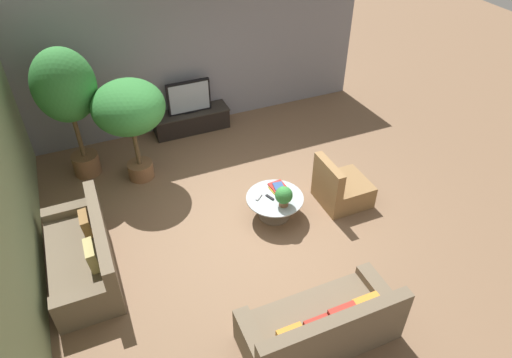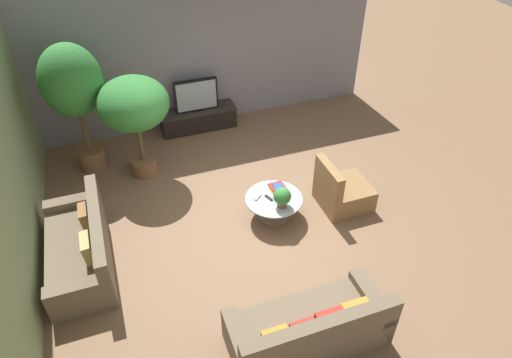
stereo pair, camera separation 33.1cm
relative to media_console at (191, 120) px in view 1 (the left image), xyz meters
name	(u,v)px [view 1 (the left image)]	position (x,y,z in m)	size (l,w,h in m)	color
ground_plane	(252,216)	(0.13, -2.94, -0.22)	(24.00, 24.00, 0.00)	brown
back_wall_stone	(187,55)	(0.13, 0.32, 1.28)	(7.40, 0.12, 3.00)	gray
side_wall_left	(5,188)	(-3.13, -2.74, 1.28)	(0.12, 7.40, 3.00)	gray
media_console	(191,120)	(0.00, 0.00, 0.00)	(1.56, 0.50, 0.43)	black
television	(189,97)	(0.00, 0.00, 0.53)	(0.88, 0.13, 0.67)	black
coffee_table	(275,203)	(0.48, -3.07, 0.05)	(0.92, 0.92, 0.39)	#756656
couch_by_wall	(84,256)	(-2.48, -3.06, 0.06)	(0.84, 1.95, 0.84)	brown
couch_near_entry	(321,327)	(0.03, -5.37, 0.06)	(1.93, 0.84, 0.84)	brown
armchair_wicker	(341,189)	(1.64, -3.18, 0.05)	(0.80, 0.76, 0.86)	olive
potted_palm_tall	(66,91)	(-2.18, -0.67, 1.43)	(1.02, 1.02, 2.38)	brown
potted_palm_corner	(129,110)	(-1.30, -1.18, 1.15)	(1.20, 1.20, 1.88)	brown
potted_plant_tabletop	(284,196)	(0.52, -3.29, 0.35)	(0.28, 0.28, 0.34)	brown
book_stack	(278,187)	(0.61, -2.91, 0.20)	(0.27, 0.31, 0.08)	gold
remote_black	(270,197)	(0.40, -3.05, 0.18)	(0.04, 0.16, 0.02)	black
remote_silver	(259,197)	(0.24, -2.98, 0.18)	(0.04, 0.16, 0.02)	gray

